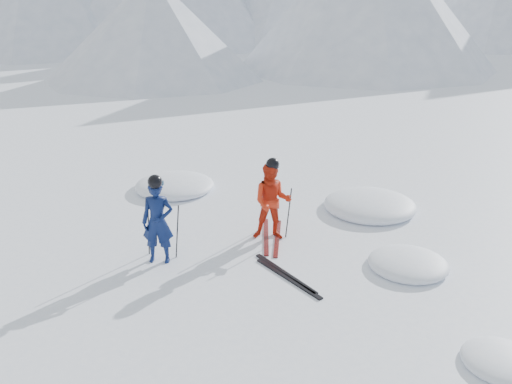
% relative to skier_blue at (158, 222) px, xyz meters
% --- Properties ---
extents(ground, '(160.00, 160.00, 0.00)m').
position_rel_skier_blue_xyz_m(ground, '(3.17, 0.79, -0.79)').
color(ground, white).
rests_on(ground, ground).
extents(skier_blue, '(0.67, 0.54, 1.59)m').
position_rel_skier_blue_xyz_m(skier_blue, '(0.00, 0.00, 0.00)').
color(skier_blue, '#0C1948').
rests_on(skier_blue, ground).
extents(skier_red, '(0.92, 0.81, 1.59)m').
position_rel_skier_blue_xyz_m(skier_red, '(1.64, 1.65, 0.00)').
color(skier_red, red).
rests_on(skier_red, ground).
extents(pole_blue_left, '(0.11, 0.08, 1.06)m').
position_rel_skier_blue_xyz_m(pole_blue_left, '(-0.30, 0.15, -0.26)').
color(pole_blue_left, black).
rests_on(pole_blue_left, ground).
extents(pole_blue_right, '(0.11, 0.07, 1.06)m').
position_rel_skier_blue_xyz_m(pole_blue_right, '(0.25, 0.25, -0.26)').
color(pole_blue_right, black).
rests_on(pole_blue_right, ground).
extents(pole_red_left, '(0.11, 0.09, 1.06)m').
position_rel_skier_blue_xyz_m(pole_red_left, '(1.34, 1.90, -0.26)').
color(pole_red_left, black).
rests_on(pole_red_left, ground).
extents(pole_red_right, '(0.11, 0.08, 1.06)m').
position_rel_skier_blue_xyz_m(pole_red_right, '(1.94, 1.80, -0.26)').
color(pole_red_right, black).
rests_on(pole_red_right, ground).
extents(ski_worn_left, '(0.65, 1.63, 0.03)m').
position_rel_skier_blue_xyz_m(ski_worn_left, '(1.52, 1.65, -0.78)').
color(ski_worn_left, black).
rests_on(ski_worn_left, ground).
extents(ski_worn_right, '(0.54, 1.66, 0.03)m').
position_rel_skier_blue_xyz_m(ski_worn_right, '(1.76, 1.65, -0.78)').
color(ski_worn_right, black).
rests_on(ski_worn_right, ground).
extents(ski_loose_a, '(1.44, 1.05, 0.03)m').
position_rel_skier_blue_xyz_m(ski_loose_a, '(2.33, 0.33, -0.78)').
color(ski_loose_a, black).
rests_on(ski_loose_a, ground).
extents(ski_loose_b, '(1.47, 1.01, 0.03)m').
position_rel_skier_blue_xyz_m(ski_loose_b, '(2.43, 0.18, -0.78)').
color(ski_loose_b, black).
rests_on(ski_loose_b, ground).
extents(snow_lumps, '(8.90, 6.47, 0.46)m').
position_rel_skier_blue_xyz_m(snow_lumps, '(1.80, 3.09, -0.79)').
color(snow_lumps, white).
rests_on(snow_lumps, ground).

